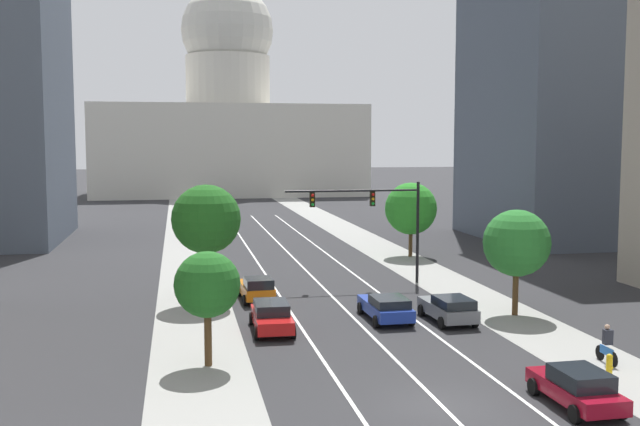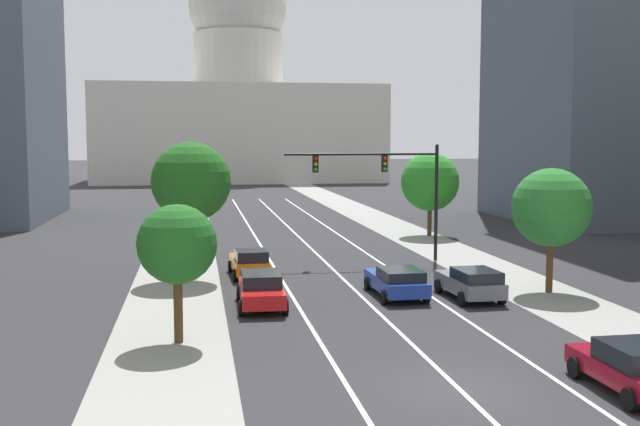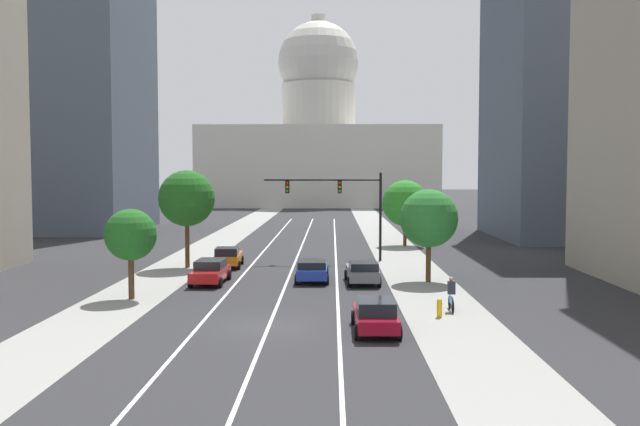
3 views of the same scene
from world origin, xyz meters
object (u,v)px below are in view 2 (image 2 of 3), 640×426
(car_orange, at_px, (250,262))
(street_tree_near_left, at_px, (191,182))
(car_gray, at_px, (471,282))
(car_crimson, at_px, (631,367))
(street_tree_mid_left, at_px, (177,245))
(street_tree_mid_right, at_px, (430,182))
(car_blue, at_px, (397,281))
(car_red, at_px, (261,289))
(traffic_signal_mast, at_px, (389,177))
(capitol_building, at_px, (239,104))
(street_tree_near_right, at_px, (551,208))

(car_orange, height_order, street_tree_near_left, street_tree_near_left)
(car_gray, xyz_separation_m, street_tree_near_left, (-12.34, 7.03, 4.23))
(car_orange, bearing_deg, car_crimson, -157.48)
(street_tree_mid_left, xyz_separation_m, street_tree_mid_right, (17.72, 27.25, 0.50))
(car_gray, distance_m, street_tree_mid_right, 22.73)
(car_crimson, xyz_separation_m, car_blue, (-3.13, 13.86, -0.02))
(car_red, bearing_deg, car_gray, -88.49)
(traffic_signal_mast, bearing_deg, street_tree_mid_right, 61.66)
(street_tree_near_left, bearing_deg, car_orange, 2.70)
(capitol_building, xyz_separation_m, street_tree_mid_right, (9.65, -76.95, -8.93))
(car_blue, distance_m, traffic_signal_mast, 10.94)
(capitol_building, bearing_deg, street_tree_mid_right, -82.86)
(car_red, xyz_separation_m, car_gray, (9.41, 0.03, -0.01))
(car_blue, distance_m, street_tree_near_left, 11.78)
(car_blue, xyz_separation_m, traffic_signal_mast, (2.12, 9.88, 4.20))
(car_crimson, xyz_separation_m, street_tree_mid_right, (4.94, 34.78, 3.24))
(street_tree_near_right, bearing_deg, car_orange, 155.20)
(car_gray, distance_m, street_tree_near_right, 5.35)
(car_blue, xyz_separation_m, street_tree_mid_right, (8.08, 20.93, 3.26))
(car_blue, bearing_deg, car_crimson, -168.11)
(car_orange, xyz_separation_m, street_tree_near_right, (13.58, -6.27, 3.22))
(traffic_signal_mast, xyz_separation_m, street_tree_near_left, (-11.31, -3.87, 0.06))
(car_orange, relative_size, street_tree_near_right, 0.71)
(capitol_building, xyz_separation_m, street_tree_near_left, (-7.63, -91.87, -7.93))
(car_gray, relative_size, street_tree_near_left, 0.62)
(capitol_building, relative_size, car_red, 10.26)
(car_gray, height_order, car_crimson, car_crimson)
(car_red, bearing_deg, car_orange, 1.23)
(traffic_signal_mast, bearing_deg, street_tree_mid_left, -125.98)
(car_crimson, bearing_deg, street_tree_near_left, 30.91)
(car_gray, xyz_separation_m, car_orange, (-9.40, 7.17, 0.01))
(car_orange, xyz_separation_m, street_tree_mid_right, (14.34, 14.78, 3.22))
(car_blue, bearing_deg, car_red, 98.68)
(car_orange, distance_m, traffic_signal_mast, 10.07)
(car_crimson, distance_m, car_orange, 22.10)
(car_blue, xyz_separation_m, street_tree_near_right, (7.32, -0.13, 3.25))
(car_gray, xyz_separation_m, street_tree_mid_right, (4.94, 21.95, 3.23))
(car_gray, bearing_deg, traffic_signal_mast, 3.21)
(traffic_signal_mast, bearing_deg, capitol_building, 92.40)
(car_red, height_order, street_tree_mid_right, street_tree_mid_right)
(traffic_signal_mast, distance_m, street_tree_near_right, 11.32)
(car_crimson, distance_m, street_tree_mid_left, 15.09)
(capitol_building, relative_size, car_orange, 11.39)
(car_blue, bearing_deg, capitol_building, 0.06)
(capitol_building, bearing_deg, car_red, -92.72)
(street_tree_mid_left, distance_m, street_tree_mid_right, 32.51)
(car_crimson, height_order, street_tree_near_right, street_tree_near_right)
(capitol_building, height_order, street_tree_mid_left, capitol_building)
(car_crimson, relative_size, car_blue, 0.91)
(car_red, distance_m, traffic_signal_mast, 14.39)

